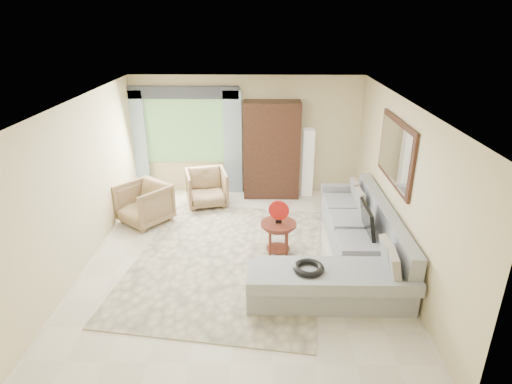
{
  "coord_description": "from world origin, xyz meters",
  "views": [
    {
      "loc": [
        0.36,
        -6.18,
        3.78
      ],
      "look_at": [
        0.25,
        0.35,
        1.05
      ],
      "focal_mm": 30.0,
      "sensor_mm": 36.0,
      "label": 1
    }
  ],
  "objects_px": {
    "coffee_table": "(278,238)",
    "armchair_right": "(207,188)",
    "potted_plant": "(160,189)",
    "sectional_sofa": "(351,249)",
    "tv_screen": "(368,220)",
    "armchair_left": "(144,204)",
    "armoire": "(272,150)",
    "floor_lamp": "(308,162)"
  },
  "relations": [
    {
      "from": "sectional_sofa",
      "to": "tv_screen",
      "type": "distance_m",
      "value": 0.55
    },
    {
      "from": "tv_screen",
      "to": "armchair_left",
      "type": "bearing_deg",
      "value": 162.02
    },
    {
      "from": "tv_screen",
      "to": "floor_lamp",
      "type": "bearing_deg",
      "value": 104.19
    },
    {
      "from": "floor_lamp",
      "to": "armoire",
      "type": "bearing_deg",
      "value": -175.71
    },
    {
      "from": "armchair_left",
      "to": "armchair_right",
      "type": "bearing_deg",
      "value": 75.96
    },
    {
      "from": "sectional_sofa",
      "to": "armchair_left",
      "type": "distance_m",
      "value": 3.99
    },
    {
      "from": "armchair_left",
      "to": "potted_plant",
      "type": "bearing_deg",
      "value": 124.96
    },
    {
      "from": "sectional_sofa",
      "to": "armchair_left",
      "type": "height_order",
      "value": "sectional_sofa"
    },
    {
      "from": "armchair_left",
      "to": "armchair_right",
      "type": "distance_m",
      "value": 1.4
    },
    {
      "from": "sectional_sofa",
      "to": "armchair_right",
      "type": "height_order",
      "value": "sectional_sofa"
    },
    {
      "from": "tv_screen",
      "to": "coffee_table",
      "type": "bearing_deg",
      "value": 175.69
    },
    {
      "from": "armoire",
      "to": "coffee_table",
      "type": "bearing_deg",
      "value": -88.34
    },
    {
      "from": "sectional_sofa",
      "to": "tv_screen",
      "type": "relative_size",
      "value": 4.68
    },
    {
      "from": "sectional_sofa",
      "to": "floor_lamp",
      "type": "relative_size",
      "value": 2.31
    },
    {
      "from": "sectional_sofa",
      "to": "floor_lamp",
      "type": "xyz_separation_m",
      "value": [
        -0.43,
        2.96,
        0.47
      ]
    },
    {
      "from": "tv_screen",
      "to": "potted_plant",
      "type": "bearing_deg",
      "value": 148.84
    },
    {
      "from": "tv_screen",
      "to": "potted_plant",
      "type": "xyz_separation_m",
      "value": [
        -3.92,
        2.37,
        -0.46
      ]
    },
    {
      "from": "coffee_table",
      "to": "potted_plant",
      "type": "xyz_separation_m",
      "value": [
        -2.49,
        2.26,
        -0.05
      ]
    },
    {
      "from": "armchair_left",
      "to": "armoire",
      "type": "height_order",
      "value": "armoire"
    },
    {
      "from": "armchair_right",
      "to": "coffee_table",
      "type": "bearing_deg",
      "value": -69.14
    },
    {
      "from": "armchair_right",
      "to": "potted_plant",
      "type": "height_order",
      "value": "armchair_right"
    },
    {
      "from": "tv_screen",
      "to": "armchair_right",
      "type": "height_order",
      "value": "tv_screen"
    },
    {
      "from": "floor_lamp",
      "to": "potted_plant",
      "type": "bearing_deg",
      "value": -172.92
    },
    {
      "from": "sectional_sofa",
      "to": "armoire",
      "type": "height_order",
      "value": "armoire"
    },
    {
      "from": "armchair_right",
      "to": "potted_plant",
      "type": "bearing_deg",
      "value": 153.61
    },
    {
      "from": "armchair_left",
      "to": "floor_lamp",
      "type": "xyz_separation_m",
      "value": [
        3.28,
        1.48,
        0.36
      ]
    },
    {
      "from": "tv_screen",
      "to": "armchair_right",
      "type": "distance_m",
      "value": 3.6
    },
    {
      "from": "armoire",
      "to": "tv_screen",
      "type": "bearing_deg",
      "value": -61.02
    },
    {
      "from": "potted_plant",
      "to": "armoire",
      "type": "relative_size",
      "value": 0.25
    },
    {
      "from": "armchair_right",
      "to": "potted_plant",
      "type": "xyz_separation_m",
      "value": [
        -1.04,
        0.22,
        -0.12
      ]
    },
    {
      "from": "coffee_table",
      "to": "armchair_left",
      "type": "xyz_separation_m",
      "value": [
        -2.55,
        1.18,
        0.08
      ]
    },
    {
      "from": "tv_screen",
      "to": "floor_lamp",
      "type": "relative_size",
      "value": 0.49
    },
    {
      "from": "armoire",
      "to": "floor_lamp",
      "type": "bearing_deg",
      "value": 4.29
    },
    {
      "from": "armchair_left",
      "to": "armchair_right",
      "type": "height_order",
      "value": "armchair_left"
    },
    {
      "from": "coffee_table",
      "to": "armchair_left",
      "type": "bearing_deg",
      "value": 155.13
    },
    {
      "from": "tv_screen",
      "to": "armoire",
      "type": "relative_size",
      "value": 0.35
    },
    {
      "from": "coffee_table",
      "to": "armchair_right",
      "type": "bearing_deg",
      "value": 125.35
    },
    {
      "from": "armchair_right",
      "to": "armoire",
      "type": "height_order",
      "value": "armoire"
    },
    {
      "from": "armchair_left",
      "to": "armoire",
      "type": "xyz_separation_m",
      "value": [
        2.48,
        1.42,
        0.66
      ]
    },
    {
      "from": "potted_plant",
      "to": "floor_lamp",
      "type": "height_order",
      "value": "floor_lamp"
    },
    {
      "from": "tv_screen",
      "to": "potted_plant",
      "type": "height_order",
      "value": "tv_screen"
    },
    {
      "from": "coffee_table",
      "to": "potted_plant",
      "type": "height_order",
      "value": "coffee_table"
    }
  ]
}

